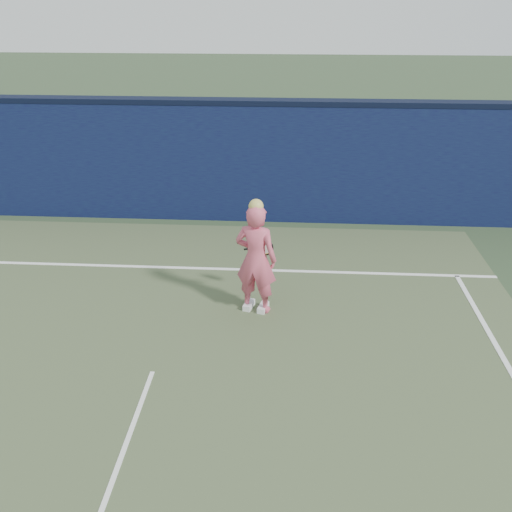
{
  "coord_description": "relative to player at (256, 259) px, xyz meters",
  "views": [
    {
      "loc": [
        1.74,
        -4.7,
        4.62
      ],
      "look_at": [
        1.29,
        2.68,
        0.95
      ],
      "focal_mm": 38.0,
      "sensor_mm": 36.0,
      "label": 1
    }
  ],
  "objects": [
    {
      "name": "court_lines",
      "position": [
        -1.29,
        -3.01,
        -0.89
      ],
      "size": [
        11.0,
        12.04,
        0.01
      ],
      "color": "white",
      "rests_on": "court_surface"
    },
    {
      "name": "racket",
      "position": [
        0.09,
        0.42,
        -0.01
      ],
      "size": [
        0.49,
        0.17,
        0.27
      ],
      "rotation": [
        0.0,
        0.0,
        -0.38
      ],
      "color": "black",
      "rests_on": "ground"
    },
    {
      "name": "player",
      "position": [
        0.0,
        0.0,
        0.0
      ],
      "size": [
        0.74,
        0.58,
        1.87
      ],
      "rotation": [
        0.0,
        0.0,
        2.88
      ],
      "color": "#D4526C",
      "rests_on": "ground"
    },
    {
      "name": "wall_cap",
      "position": [
        -1.29,
        3.82,
        1.65
      ],
      "size": [
        24.0,
        0.42,
        0.1
      ],
      "primitive_type": "cube",
      "color": "black",
      "rests_on": "backstop_wall"
    },
    {
      "name": "backstop_wall",
      "position": [
        -1.29,
        3.82,
        0.35
      ],
      "size": [
        24.0,
        0.4,
        2.5
      ],
      "primitive_type": "cube",
      "color": "#0C0C34",
      "rests_on": "ground"
    },
    {
      "name": "ground",
      "position": [
        -1.29,
        -2.68,
        -0.9
      ],
      "size": [
        80.0,
        80.0,
        0.0
      ],
      "primitive_type": "plane",
      "color": "#293B24",
      "rests_on": "ground"
    }
  ]
}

